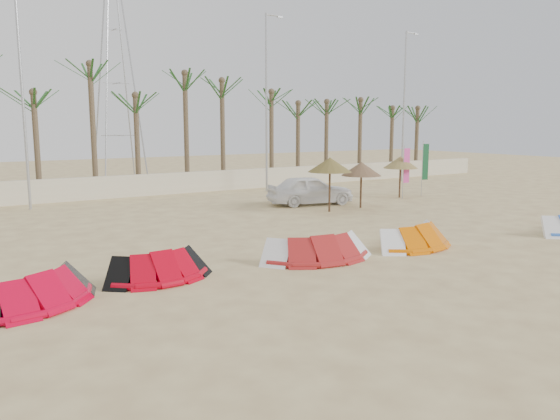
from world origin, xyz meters
TOP-DOWN VIEW (x-y plane):
  - ground at (0.00, 0.00)m, footprint 120.00×120.00m
  - boundary_wall at (0.00, 22.00)m, footprint 60.00×0.30m
  - palm_line at (0.67, 23.50)m, footprint 52.00×4.00m
  - lamp_b at (-5.96, 20.00)m, footprint 1.25×0.14m
  - lamp_c at (8.04, 20.00)m, footprint 1.25×0.14m
  - lamp_d at (20.04, 20.00)m, footprint 1.25×0.14m
  - pylon at (1.00, 28.00)m, footprint 3.00×3.00m
  - kite_red_left at (-8.30, 3.97)m, footprint 3.78×2.77m
  - kite_red_mid at (-5.06, 4.49)m, footprint 3.05×1.68m
  - kite_red_right at (-0.08, 4.00)m, footprint 3.81×2.00m
  - kite_orange at (3.90, 3.62)m, footprint 3.60×2.00m
  - parasol_left at (6.23, 11.20)m, footprint 2.16×2.16m
  - parasol_mid at (8.39, 11.36)m, footprint 2.06×2.06m
  - parasol_right at (12.96, 13.16)m, footprint 2.00×2.00m
  - flag_pink at (12.95, 12.74)m, footprint 0.45×0.07m
  - flag_green at (14.73, 12.96)m, footprint 0.45×0.10m
  - car at (6.89, 13.71)m, footprint 4.89×2.88m

SIDE VIEW (x-z plane):
  - ground at x=0.00m, z-range 0.00..0.00m
  - pylon at x=1.00m, z-range -7.00..7.00m
  - kite_red_mid at x=-5.06m, z-range -0.03..0.87m
  - kite_red_left at x=-8.30m, z-range -0.03..0.87m
  - kite_orange at x=3.90m, z-range -0.03..0.87m
  - kite_red_right at x=-0.08m, z-range -0.03..0.87m
  - boundary_wall at x=0.00m, z-range 0.00..1.30m
  - car at x=6.89m, z-range 0.00..1.56m
  - flag_pink at x=12.95m, z-range 0.28..3.35m
  - flag_green at x=14.73m, z-range 0.31..3.60m
  - parasol_mid at x=8.39m, z-range 0.82..3.18m
  - parasol_right at x=12.96m, z-range 0.85..3.27m
  - parasol_left at x=6.23m, z-range 0.97..3.63m
  - lamp_b at x=-5.96m, z-range 0.27..11.27m
  - lamp_c at x=8.04m, z-range 0.27..11.27m
  - lamp_d at x=20.04m, z-range 0.27..11.27m
  - palm_line at x=0.67m, z-range 2.59..10.29m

